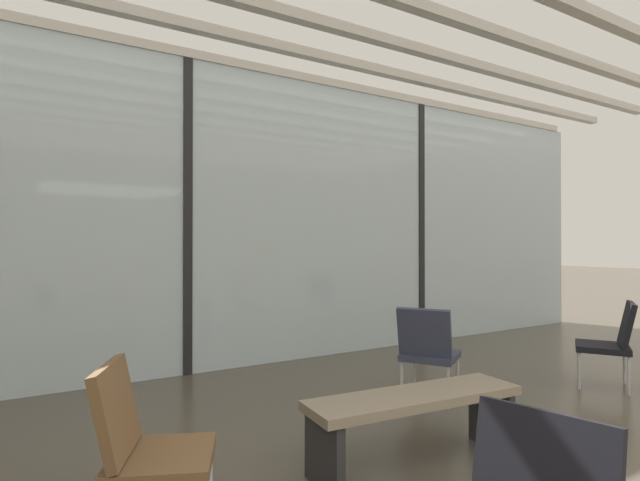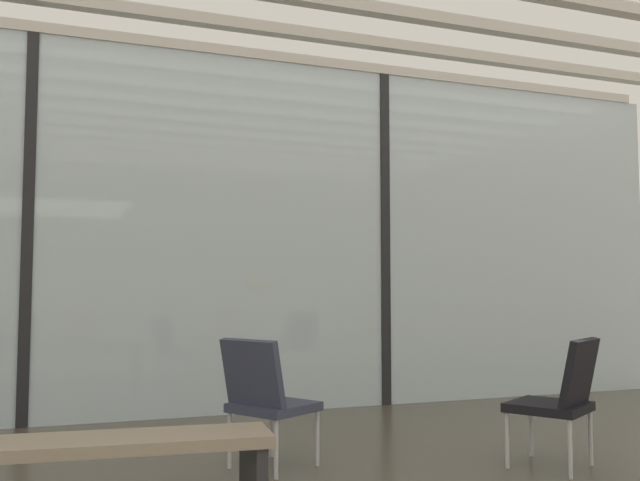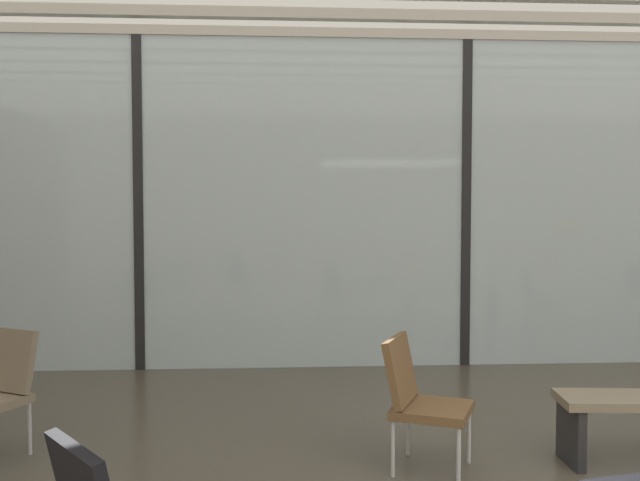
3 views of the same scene
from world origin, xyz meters
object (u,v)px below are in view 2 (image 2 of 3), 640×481
lounge_chair_1 (265,395)px  waiting_bench (119,458)px  parked_airplane (125,235)px  lounge_chair_6 (561,394)px

lounge_chair_1 → waiting_bench: size_ratio=0.57×
parked_airplane → lounge_chair_1: (0.27, -8.42, -1.70)m
waiting_bench → parked_airplane: bearing=-89.2°
parked_airplane → lounge_chair_1: parked_airplane is taller
parked_airplane → waiting_bench: bearing=-94.5°
parked_airplane → lounge_chair_1: bearing=-88.2°
parked_airplane → lounge_chair_1: size_ratio=16.59×
waiting_bench → lounge_chair_6: bearing=-169.6°
lounge_chair_1 → waiting_bench: bearing=101.1°
lounge_chair_1 → parked_airplane: bearing=-29.7°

